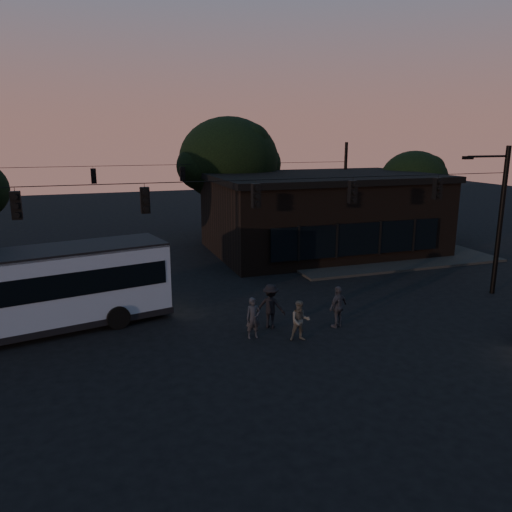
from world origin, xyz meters
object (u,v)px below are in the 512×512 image
object	(u,v)px
building	(321,213)
pedestrian_c	(338,307)
pedestrian_d	(271,306)
pedestrian_a	(253,318)
pedestrian_b	(300,321)
bus	(16,290)

from	to	relation	value
building	pedestrian_c	xyz separation A→B (m)	(-5.87, -13.57, -1.80)
building	pedestrian_d	size ratio (longest dim) A/B	8.08
pedestrian_d	pedestrian_a	bearing A→B (deg)	75.74
building	pedestrian_b	size ratio (longest dim) A/B	9.33
building	bus	distance (m)	21.19
bus	pedestrian_d	distance (m)	10.36
pedestrian_b	pedestrian_c	distance (m)	2.25
bus	pedestrian_a	size ratio (longest dim) A/B	7.44
pedestrian_a	pedestrian_d	size ratio (longest dim) A/B	0.89
pedestrian_b	pedestrian_a	bearing A→B (deg)	164.36
pedestrian_a	bus	bearing A→B (deg)	157.99
bus	pedestrian_c	size ratio (longest dim) A/B	6.93
bus	pedestrian_a	xyz separation A→B (m)	(8.93, -3.35, -1.09)
building	pedestrian_c	bearing A→B (deg)	-113.39
bus	pedestrian_d	xyz separation A→B (m)	(10.00, -2.51, -0.98)
bus	pedestrian_b	bearing A→B (deg)	-33.95
building	pedestrian_a	size ratio (longest dim) A/B	9.13
pedestrian_d	bus	bearing A→B (deg)	23.58
bus	pedestrian_b	world-z (taller)	bus
building	pedestrian_a	bearing A→B (deg)	-125.52
building	pedestrian_c	size ratio (longest dim) A/B	8.50
pedestrian_a	pedestrian_b	distance (m)	1.87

